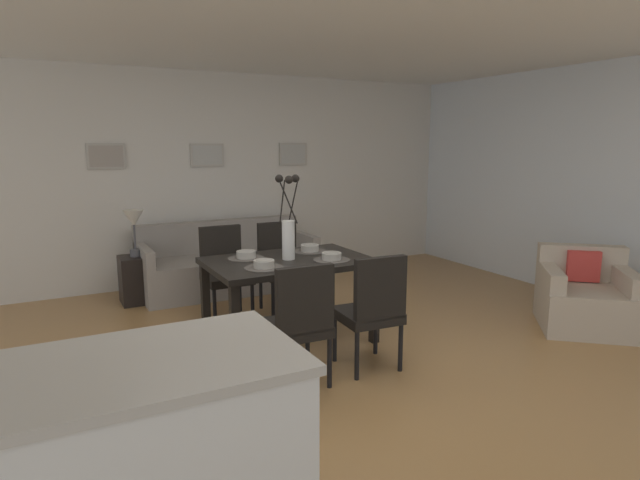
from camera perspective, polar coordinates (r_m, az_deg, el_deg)
name	(u,v)px	position (r m, az deg, el deg)	size (l,w,h in m)	color
ground_plane	(321,376)	(4.17, 0.07, -14.32)	(9.00, 9.00, 0.00)	#A87A47
back_wall_panel	(198,179)	(6.85, -12.91, 6.42)	(9.00, 0.10, 2.60)	silver
side_window_wall	(596,184)	(6.61, 27.50, 5.38)	(0.10, 6.30, 2.60)	white
ceiling_panel	(295,19)	(4.24, -2.68, 22.57)	(9.00, 7.20, 0.08)	white
dining_table	(289,269)	(4.68, -3.37, -3.13)	(1.40, 0.93, 0.74)	black
dining_chair_near_left	(299,319)	(3.82, -2.30, -8.45)	(0.46, 0.46, 0.92)	black
dining_chair_near_right	(224,268)	(5.41, -10.20, -2.95)	(0.44, 0.44, 0.92)	black
dining_chair_far_left	(372,307)	(4.11, 5.64, -7.12)	(0.47, 0.47, 0.92)	black
dining_chair_far_right	(281,262)	(5.59, -4.21, -2.38)	(0.46, 0.46, 0.92)	black
centerpiece_vase	(288,227)	(4.61, -3.42, 1.37)	(0.21, 0.23, 0.73)	white
placemat_near_left	(264,268)	(4.35, -6.02, -2.97)	(0.32, 0.32, 0.01)	#4C4742
bowl_near_left	(264,263)	(4.34, -6.02, -2.49)	(0.17, 0.17, 0.07)	#B2ADA3
placemat_near_right	(246,258)	(4.73, -7.91, -1.92)	(0.32, 0.32, 0.01)	#4C4742
bowl_near_right	(246,254)	(4.73, -7.92, -1.48)	(0.17, 0.17, 0.07)	#B2ADA3
placemat_far_left	(332,260)	(4.62, 1.25, -2.13)	(0.32, 0.32, 0.01)	#4C4742
bowl_far_left	(332,256)	(4.61, 1.25, -1.68)	(0.17, 0.17, 0.07)	#B2ADA3
placemat_far_right	(310,251)	(4.98, -1.09, -1.21)	(0.32, 0.32, 0.01)	#4C4742
bowl_far_right	(310,247)	(4.97, -1.09, -0.79)	(0.17, 0.17, 0.07)	#B2ADA3
sofa	(228,266)	(6.51, -9.87, -2.78)	(2.04, 0.84, 0.80)	gray
side_table	(137,279)	(6.21, -18.98, -4.02)	(0.36, 0.36, 0.52)	black
table_lamp	(134,223)	(6.09, -19.33, 1.77)	(0.22, 0.22, 0.51)	#4C4C51
armchair	(585,298)	(5.69, 26.55, -5.60)	(1.13, 1.13, 0.75)	#B7A893
kitchen_island	(121,475)	(2.41, -20.52, -22.52)	(1.42, 0.76, 0.92)	silver
framed_picture_left	(106,156)	(6.57, -21.93, 8.33)	(0.41, 0.03, 0.29)	#B2ADA3
framed_picture_center	(207,155)	(6.79, -11.98, 8.89)	(0.42, 0.03, 0.28)	#B2ADA3
framed_picture_right	(293,154)	(7.21, -2.91, 9.17)	(0.40, 0.03, 0.30)	#B2ADA3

